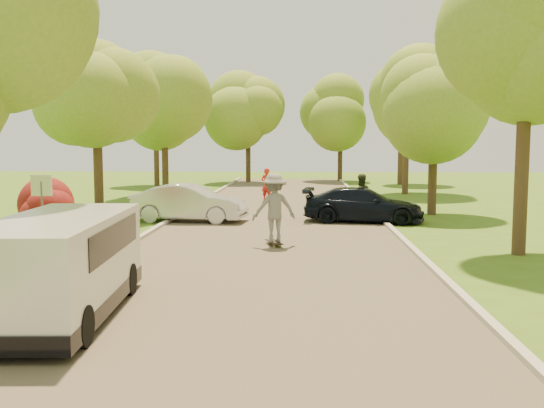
% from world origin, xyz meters
% --- Properties ---
extents(ground, '(100.00, 100.00, 0.00)m').
position_xyz_m(ground, '(0.00, 0.00, 0.00)').
color(ground, '#3E6117').
rests_on(ground, ground).
extents(road, '(8.00, 60.00, 0.01)m').
position_xyz_m(road, '(0.00, 8.00, 0.01)').
color(road, '#4C4438').
rests_on(road, ground).
extents(curb_left, '(0.18, 60.00, 0.12)m').
position_xyz_m(curb_left, '(-4.05, 8.00, 0.06)').
color(curb_left, '#B2AD9E').
rests_on(curb_left, ground).
extents(curb_right, '(0.18, 60.00, 0.12)m').
position_xyz_m(curb_right, '(4.05, 8.00, 0.06)').
color(curb_right, '#B2AD9E').
rests_on(curb_right, ground).
extents(street_sign, '(0.55, 0.06, 2.17)m').
position_xyz_m(street_sign, '(-5.80, 4.00, 1.56)').
color(street_sign, '#59595E').
rests_on(street_sign, ground).
extents(red_shrub, '(1.70, 1.70, 1.95)m').
position_xyz_m(red_shrub, '(-6.30, 5.50, 1.10)').
color(red_shrub, '#382619').
rests_on(red_shrub, ground).
extents(tree_l_midb, '(4.30, 4.20, 6.62)m').
position_xyz_m(tree_l_midb, '(-6.81, 12.00, 4.59)').
color(tree_l_midb, '#382619').
rests_on(tree_l_midb, ground).
extents(tree_l_far, '(4.92, 4.80, 7.79)m').
position_xyz_m(tree_l_far, '(-6.39, 22.00, 5.47)').
color(tree_l_far, '#382619').
rests_on(tree_l_far, ground).
extents(tree_r_mida, '(5.13, 5.00, 7.95)m').
position_xyz_m(tree_r_mida, '(7.02, 5.00, 5.54)').
color(tree_r_mida, '#382619').
rests_on(tree_r_mida, ground).
extents(tree_r_midb, '(4.51, 4.40, 7.01)m').
position_xyz_m(tree_r_midb, '(6.60, 14.00, 4.88)').
color(tree_r_midb, '#382619').
rests_on(tree_r_midb, ground).
extents(tree_r_far, '(5.33, 5.20, 8.34)m').
position_xyz_m(tree_r_far, '(7.23, 24.00, 5.83)').
color(tree_r_far, '#382619').
rests_on(tree_r_far, ground).
extents(tree_bg_a, '(5.12, 5.00, 7.72)m').
position_xyz_m(tree_bg_a, '(-8.78, 30.00, 5.31)').
color(tree_bg_a, '#382619').
rests_on(tree_bg_a, ground).
extents(tree_bg_b, '(5.12, 5.00, 7.95)m').
position_xyz_m(tree_bg_b, '(8.22, 32.00, 5.54)').
color(tree_bg_b, '#382619').
rests_on(tree_bg_b, ground).
extents(tree_bg_c, '(4.92, 4.80, 7.33)m').
position_xyz_m(tree_bg_c, '(-2.79, 34.00, 5.02)').
color(tree_bg_c, '#382619').
rests_on(tree_bg_c, ground).
extents(tree_bg_d, '(5.12, 5.00, 7.72)m').
position_xyz_m(tree_bg_d, '(4.22, 36.00, 5.31)').
color(tree_bg_d, '#382619').
rests_on(tree_bg_d, ground).
extents(minivan, '(2.12, 4.81, 1.75)m').
position_xyz_m(minivan, '(-3.20, -1.32, 0.93)').
color(minivan, silver).
rests_on(minivan, ground).
extents(silver_sedan, '(4.49, 2.01, 1.43)m').
position_xyz_m(silver_sedan, '(-3.30, 11.29, 0.72)').
color(silver_sedan, silver).
rests_on(silver_sedan, ground).
extents(dark_sedan, '(4.70, 2.39, 1.31)m').
position_xyz_m(dark_sedan, '(3.30, 11.47, 0.65)').
color(dark_sedan, black).
rests_on(dark_sedan, ground).
extents(longboard, '(0.58, 1.06, 0.12)m').
position_xyz_m(longboard, '(0.16, 6.04, 0.11)').
color(longboard, black).
rests_on(longboard, ground).
extents(skateboarder, '(1.45, 1.10, 1.99)m').
position_xyz_m(skateboarder, '(0.16, 6.04, 1.13)').
color(skateboarder, slate).
rests_on(skateboarder, longboard).
extents(person_striped, '(0.73, 0.61, 1.70)m').
position_xyz_m(person_striped, '(-0.79, 19.38, 0.85)').
color(person_striped, red).
rests_on(person_striped, ground).
extents(person_olive, '(1.04, 0.92, 1.78)m').
position_xyz_m(person_olive, '(3.28, 12.37, 0.89)').
color(person_olive, '#2F3620').
rests_on(person_olive, ground).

